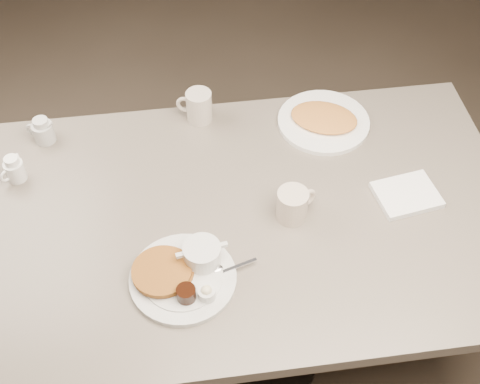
{
  "coord_description": "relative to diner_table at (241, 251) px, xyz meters",
  "views": [
    {
      "loc": [
        -0.15,
        -1.05,
        2.08
      ],
      "look_at": [
        0.0,
        0.02,
        0.82
      ],
      "focal_mm": 47.63,
      "sensor_mm": 36.0,
      "label": 1
    }
  ],
  "objects": [
    {
      "name": "coffee_mug_near",
      "position": [
        0.13,
        -0.02,
        0.22
      ],
      "size": [
        0.13,
        0.11,
        0.09
      ],
      "color": "beige",
      "rests_on": "diner_table"
    },
    {
      "name": "diner_table",
      "position": [
        0.0,
        0.0,
        0.0
      ],
      "size": [
        1.5,
        0.9,
        0.75
      ],
      "color": "slate",
      "rests_on": "ground"
    },
    {
      "name": "coffee_mug_far",
      "position": [
        -0.08,
        0.39,
        0.22
      ],
      "size": [
        0.12,
        0.1,
        0.1
      ],
      "color": "beige",
      "rests_on": "diner_table"
    },
    {
      "name": "napkin",
      "position": [
        0.46,
        -0.0,
        0.18
      ],
      "size": [
        0.18,
        0.16,
        0.02
      ],
      "color": "white",
      "rests_on": "diner_table"
    },
    {
      "name": "main_plate",
      "position": [
        -0.17,
        -0.18,
        0.19
      ],
      "size": [
        0.34,
        0.3,
        0.07
      ],
      "color": "silver",
      "rests_on": "diner_table"
    },
    {
      "name": "room",
      "position": [
        0.0,
        0.0,
        0.82
      ],
      "size": [
        7.04,
        8.04,
        2.84
      ],
      "color": "#4C3F33",
      "rests_on": "ground"
    },
    {
      "name": "hash_plate",
      "position": [
        0.3,
        0.32,
        0.18
      ],
      "size": [
        0.37,
        0.37,
        0.04
      ],
      "color": "white",
      "rests_on": "diner_table"
    },
    {
      "name": "creamer_right",
      "position": [
        -0.54,
        0.36,
        0.21
      ],
      "size": [
        0.09,
        0.07,
        0.08
      ],
      "color": "silver",
      "rests_on": "diner_table"
    },
    {
      "name": "creamer_left",
      "position": [
        -0.6,
        0.21,
        0.21
      ],
      "size": [
        0.07,
        0.07,
        0.08
      ],
      "color": "white",
      "rests_on": "diner_table"
    }
  ]
}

